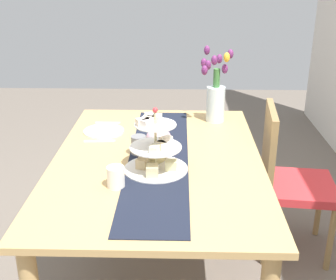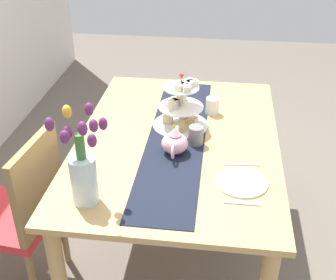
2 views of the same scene
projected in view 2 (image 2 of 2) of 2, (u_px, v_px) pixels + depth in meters
ground_plane at (176, 247)px, 2.71m from camera, size 8.00×8.00×0.00m
dining_table at (178, 155)px, 2.37m from camera, size 1.51×1.03×0.77m
chair_left at (22, 210)px, 2.23m from camera, size 0.46×0.46×0.91m
table_runner at (177, 138)px, 2.32m from camera, size 1.39×0.29×0.00m
tiered_cake_stand at (181, 109)px, 2.38m from camera, size 0.30×0.30×0.30m
teapot at (175, 142)px, 2.17m from camera, size 0.24×0.13×0.14m
tulip_vase at (83, 169)px, 1.79m from camera, size 0.22×0.19×0.44m
dinner_plate_left at (242, 182)px, 1.98m from camera, size 0.23×0.23×0.01m
fork_left at (242, 203)px, 1.86m from camera, size 0.02×0.15×0.01m
knife_left at (241, 164)px, 2.10m from camera, size 0.03×0.17×0.01m
mug_grey at (196, 135)px, 2.24m from camera, size 0.08×0.08×0.09m
mug_white_text at (212, 106)px, 2.53m from camera, size 0.08×0.08×0.09m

